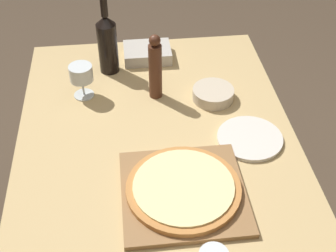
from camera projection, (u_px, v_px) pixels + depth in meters
dining_table at (159, 169)px, 1.64m from camera, size 0.98×1.45×0.75m
cutting_board at (183, 192)px, 1.43m from camera, size 0.38×0.37×0.02m
pizza at (184, 188)px, 1.42m from camera, size 0.35×0.35×0.02m
wine_bottle at (107, 43)px, 1.87m from camera, size 0.08×0.08×0.32m
pepper_mill at (155, 68)px, 1.74m from camera, size 0.05×0.05×0.27m
wine_glass at (81, 75)px, 1.76m from camera, size 0.09×0.09×0.13m
small_bowl at (213, 94)px, 1.79m from camera, size 0.16×0.16×0.04m
dinner_plate at (250, 138)px, 1.62m from camera, size 0.23×0.23×0.01m
food_container at (147, 53)px, 2.01m from camera, size 0.20×0.15×0.05m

